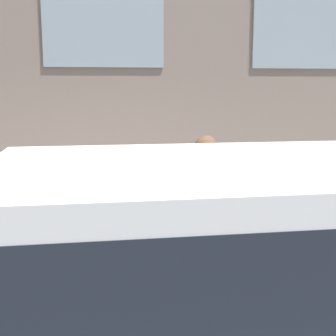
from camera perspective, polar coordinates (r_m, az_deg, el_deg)
The scene contains 5 objects.
ground_plane at distance 4.56m, azimuth -5.94°, elevation -19.53°, with size 80.00×80.00×0.00m, color #514F4C.
sidewalk at distance 5.76m, azimuth -6.76°, elevation -12.23°, with size 2.74×60.00×0.14m.
fire_hydrant at distance 4.69m, azimuth -5.00°, elevation -10.72°, with size 0.37×0.47×0.86m.
person at distance 4.98m, azimuth 4.63°, elevation -3.31°, with size 0.39×0.25×1.59m.
parked_car_white_near at distance 2.86m, azimuth 5.99°, elevation -15.40°, with size 1.92×5.32×1.83m.
Camera 1 is at (-3.97, 0.19, 2.24)m, focal length 50.00 mm.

